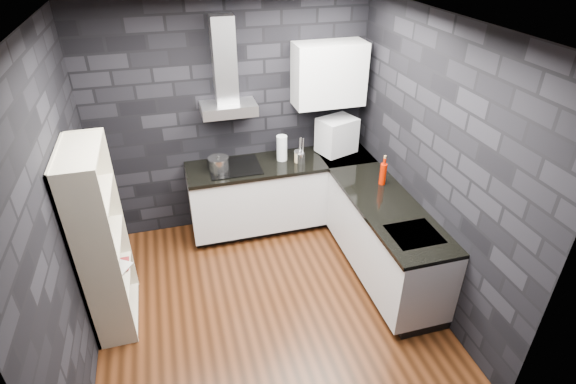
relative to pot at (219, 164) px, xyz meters
name	(u,v)px	position (x,y,z in m)	size (l,w,h in m)	color
ground	(267,303)	(0.23, -1.28, -0.98)	(3.20, 3.20, 0.00)	#43210F
ceiling	(257,24)	(0.23, -1.28, 1.72)	(3.20, 3.20, 0.00)	white
wall_back	(232,120)	(0.23, 0.35, 0.37)	(3.20, 0.05, 2.70)	black
wall_front	(328,332)	(0.23, -2.90, 0.37)	(3.20, 0.05, 2.70)	black
wall_left	(59,218)	(-1.40, -1.28, 0.37)	(0.05, 3.20, 2.70)	black
wall_right	(431,165)	(1.85, -1.28, 0.37)	(0.05, 3.20, 2.70)	black
toekick_back	(281,219)	(0.73, 0.06, -0.93)	(2.18, 0.50, 0.10)	black
toekick_right	(383,269)	(1.57, -1.18, -0.93)	(0.50, 1.78, 0.10)	black
counter_back_cab	(281,192)	(0.73, 0.02, -0.50)	(2.20, 0.60, 0.76)	silver
counter_right_cab	(385,239)	(1.53, -1.18, -0.50)	(0.60, 1.80, 0.76)	silver
counter_back_top	(281,163)	(0.73, 0.01, -0.10)	(2.20, 0.62, 0.04)	black
counter_right_top	(388,207)	(1.52, -1.18, -0.10)	(0.62, 1.80, 0.04)	black
counter_corner_top	(344,155)	(1.53, 0.02, -0.10)	(0.62, 0.62, 0.04)	black
hood_body	(229,109)	(0.18, 0.15, 0.58)	(0.60, 0.34, 0.12)	silver
hood_chimney	(224,60)	(0.18, 0.22, 1.09)	(0.24, 0.20, 0.90)	silver
upper_cabinet	(329,74)	(1.33, 0.15, 0.87)	(0.80, 0.35, 0.70)	silver
cooktop	(234,167)	(0.18, 0.02, -0.07)	(0.58, 0.50, 0.01)	black
sink_rim	(414,234)	(1.53, -1.68, -0.08)	(0.44, 0.40, 0.01)	silver
pot	(219,164)	(0.00, 0.00, 0.00)	(0.22, 0.22, 0.13)	silver
glass_vase	(282,148)	(0.75, 0.06, 0.07)	(0.12, 0.12, 0.30)	white
storage_jar	(299,157)	(0.93, -0.04, -0.02)	(0.10, 0.10, 0.12)	tan
utensil_crock	(301,158)	(0.94, -0.07, -0.02)	(0.09, 0.09, 0.12)	silver
appliance_garage	(337,135)	(1.44, 0.08, 0.15)	(0.42, 0.33, 0.42)	silver
red_bottle	(383,174)	(1.64, -0.77, 0.04)	(0.07, 0.07, 0.24)	#AD1600
bookshelf	(101,241)	(-1.19, -1.03, -0.08)	(0.34, 0.80, 1.80)	beige
fruit_bowl	(100,242)	(-1.19, -1.10, -0.04)	(0.23, 0.23, 0.06)	white
book_red	(110,259)	(-1.19, -0.87, -0.41)	(0.16, 0.02, 0.21)	maroon
book_second	(109,258)	(-1.19, -0.89, -0.38)	(0.17, 0.02, 0.23)	#B2B2B2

